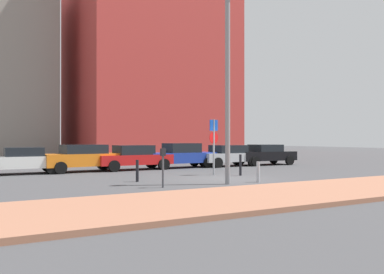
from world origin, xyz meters
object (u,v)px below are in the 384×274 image
(parked_car_white, at_px, (22,160))
(parking_sign_post, at_px, (214,140))
(parking_meter, at_px, (163,162))
(street_lamp, at_px, (228,72))
(parked_car_blue, at_px, (181,155))
(traffic_bollard_far, at_px, (240,165))
(traffic_bollard_mid, at_px, (258,172))
(parked_car_red, at_px, (134,157))
(parked_car_silver, at_px, (228,155))
(parked_car_black, at_px, (265,154))
(parked_car_orange, at_px, (83,157))
(traffic_bollard_near, at_px, (137,171))

(parked_car_white, distance_m, parking_sign_post, 9.92)
(parking_meter, xyz_separation_m, street_lamp, (2.76, -0.23, 3.56))
(parked_car_blue, height_order, traffic_bollard_far, parked_car_blue)
(traffic_bollard_mid, bearing_deg, parking_sign_post, 87.17)
(parked_car_blue, bearing_deg, parking_sign_post, -99.55)
(traffic_bollard_far, bearing_deg, parked_car_red, 118.53)
(parked_car_blue, relative_size, street_lamp, 0.58)
(parked_car_white, relative_size, parked_car_red, 0.94)
(parked_car_silver, xyz_separation_m, street_lamp, (-6.00, -8.73, 3.77))
(parking_sign_post, bearing_deg, parked_car_red, 113.93)
(parking_meter, height_order, street_lamp, street_lamp)
(parked_car_silver, distance_m, parked_car_black, 3.01)
(parked_car_blue, bearing_deg, parking_meter, -121.47)
(parked_car_red, bearing_deg, parked_car_white, 178.84)
(traffic_bollard_far, bearing_deg, parked_car_black, 42.31)
(parked_car_silver, bearing_deg, parking_meter, -135.86)
(parked_car_blue, height_order, parked_car_black, parked_car_blue)
(parked_car_blue, distance_m, traffic_bollard_mid, 9.08)
(parked_car_red, height_order, parked_car_blue, parked_car_blue)
(parking_sign_post, height_order, traffic_bollard_mid, parking_sign_post)
(parked_car_orange, relative_size, traffic_bollard_near, 4.73)
(traffic_bollard_far, bearing_deg, parked_car_orange, 135.18)
(parking_meter, bearing_deg, street_lamp, -4.68)
(parked_car_blue, xyz_separation_m, traffic_bollard_mid, (-1.07, -9.01, -0.35))
(parked_car_blue, xyz_separation_m, street_lamp, (-2.59, -8.97, 3.73))
(parked_car_silver, xyz_separation_m, parked_car_black, (3.01, -0.16, -0.00))
(parked_car_red, height_order, parking_sign_post, parking_sign_post)
(parked_car_orange, relative_size, parking_meter, 3.00)
(parked_car_silver, height_order, traffic_bollard_mid, parked_car_silver)
(parking_sign_post, bearing_deg, traffic_bollard_near, -166.52)
(parked_car_silver, xyz_separation_m, parking_sign_post, (-4.29, -5.00, 1.02))
(parked_car_black, height_order, street_lamp, street_lamp)
(parked_car_silver, xyz_separation_m, parking_meter, (-8.76, -8.50, 0.20))
(parked_car_orange, distance_m, traffic_bollard_far, 8.74)
(parked_car_white, xyz_separation_m, traffic_bollard_far, (9.34, -6.16, -0.20))
(parking_sign_post, bearing_deg, parked_car_white, 147.75)
(parked_car_orange, bearing_deg, traffic_bollard_mid, -60.95)
(traffic_bollard_near, bearing_deg, parked_car_blue, 49.47)
(parked_car_white, bearing_deg, parked_car_silver, -1.19)
(parked_car_white, bearing_deg, parked_car_blue, -0.11)
(parked_car_blue, xyz_separation_m, parked_car_silver, (3.41, -0.25, -0.04))
(parking_meter, bearing_deg, parked_car_blue, 58.53)
(parking_sign_post, xyz_separation_m, traffic_bollard_near, (-4.53, -1.09, -1.30))
(parked_car_silver, bearing_deg, parked_car_red, 178.77)
(parked_car_red, xyz_separation_m, parked_car_black, (9.58, -0.30, -0.01))
(parked_car_white, xyz_separation_m, traffic_bollard_mid, (8.16, -9.03, -0.29))
(parked_car_red, relative_size, street_lamp, 0.58)
(parked_car_orange, xyz_separation_m, parked_car_black, (12.50, -0.43, -0.05))
(parked_car_red, distance_m, traffic_bollard_far, 6.87)
(parking_sign_post, distance_m, street_lamp, 4.93)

